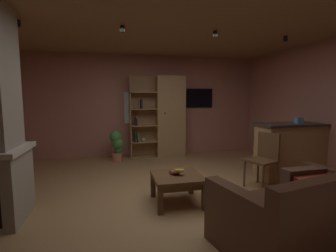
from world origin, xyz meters
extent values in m
cube|color=#A37A4C|center=(0.00, 0.00, -0.01)|extent=(5.84, 5.83, 0.02)
cube|color=#AD7060|center=(0.00, 2.95, 1.29)|extent=(5.96, 0.06, 2.57)
cube|color=#8E6B47|center=(0.00, 0.00, 2.58)|extent=(5.84, 5.83, 0.02)
cube|color=white|center=(-0.30, 2.91, 1.25)|extent=(0.57, 0.01, 0.79)
cube|color=#A87F51|center=(0.56, 2.67, 1.02)|extent=(0.72, 0.38, 2.04)
cube|color=#A87F51|center=(-0.13, 2.85, 1.02)|extent=(0.66, 0.02, 2.04)
cube|color=#A87F51|center=(-0.45, 2.67, 1.02)|extent=(0.02, 0.38, 2.04)
sphere|color=black|center=(0.38, 2.46, 1.12)|extent=(0.04, 0.04, 0.04)
cube|color=#A87F51|center=(-0.13, 2.67, 0.01)|extent=(0.66, 0.38, 0.02)
cube|color=#A87F51|center=(-0.13, 2.67, 0.41)|extent=(0.66, 0.38, 0.02)
cube|color=#A87F51|center=(-0.13, 2.67, 0.82)|extent=(0.66, 0.38, 0.02)
cube|color=#A87F51|center=(-0.13, 2.67, 1.23)|extent=(0.66, 0.38, 0.02)
cube|color=#A87F51|center=(-0.13, 2.67, 1.63)|extent=(0.66, 0.38, 0.02)
cube|color=black|center=(-0.35, 2.61, 0.51)|extent=(0.03, 0.23, 0.19)
cube|color=black|center=(-0.19, 2.61, 1.35)|extent=(0.04, 0.23, 0.23)
cube|color=brown|center=(-0.30, 2.61, 0.94)|extent=(0.05, 0.23, 0.22)
cube|color=#387247|center=(-0.27, 2.61, 0.53)|extent=(0.03, 0.23, 0.22)
cube|color=black|center=(-0.33, 2.61, 0.91)|extent=(0.05, 0.23, 0.17)
sphere|color=beige|center=(-0.12, 2.67, 0.46)|extent=(0.10, 0.10, 0.10)
cube|color=#A87F51|center=(2.47, 0.45, 0.50)|extent=(1.46, 0.51, 1.00)
cube|color=#2D2826|center=(2.47, 0.45, 1.02)|extent=(1.52, 0.57, 0.04)
cube|color=#598CBF|center=(2.44, 0.40, 1.09)|extent=(0.13, 0.13, 0.11)
cube|color=#4C2D1E|center=(0.96, -1.38, 0.21)|extent=(1.78, 1.27, 0.42)
cube|color=#4C2D1E|center=(0.25, -1.54, 0.34)|extent=(0.35, 0.96, 0.67)
cube|color=olive|center=(1.15, -1.33, 0.53)|extent=(0.42, 0.28, 0.33)
cube|color=#AD3D2D|center=(1.14, -1.42, 0.53)|extent=(0.47, 0.16, 0.36)
cube|color=brown|center=(1.10, -1.30, 0.55)|extent=(0.47, 0.16, 0.44)
cube|color=brown|center=(0.01, -0.17, 0.39)|extent=(0.69, 0.67, 0.05)
cube|color=brown|center=(0.01, -0.17, 0.32)|extent=(0.62, 0.61, 0.08)
cube|color=brown|center=(-0.29, -0.47, 0.18)|extent=(0.07, 0.07, 0.36)
cube|color=brown|center=(0.31, -0.47, 0.18)|extent=(0.07, 0.07, 0.36)
cube|color=brown|center=(-0.29, 0.13, 0.18)|extent=(0.07, 0.07, 0.36)
cube|color=brown|center=(0.31, 0.13, 0.18)|extent=(0.07, 0.07, 0.36)
cube|color=#B22D2D|center=(-0.02, -0.09, 0.42)|extent=(0.14, 0.09, 0.03)
cube|color=brown|center=(-0.02, -0.13, 0.45)|extent=(0.14, 0.13, 0.03)
cube|color=gold|center=(0.03, -0.19, 0.48)|extent=(0.14, 0.10, 0.03)
cube|color=brown|center=(1.52, 0.12, 0.46)|extent=(0.54, 0.54, 0.04)
cube|color=brown|center=(1.70, 0.18, 0.70)|extent=(0.18, 0.39, 0.44)
cylinder|color=brown|center=(1.29, 0.22, 0.23)|extent=(0.04, 0.04, 0.46)
cylinder|color=brown|center=(1.42, -0.12, 0.23)|extent=(0.04, 0.04, 0.46)
cylinder|color=brown|center=(1.62, 0.35, 0.23)|extent=(0.04, 0.04, 0.46)
cylinder|color=brown|center=(1.75, 0.01, 0.23)|extent=(0.04, 0.04, 0.46)
cylinder|color=#B77051|center=(-0.80, 2.42, 0.10)|extent=(0.25, 0.25, 0.21)
sphere|color=#3D7F3D|center=(-0.76, 2.41, 0.29)|extent=(0.21, 0.21, 0.21)
sphere|color=#3D7F3D|center=(-0.78, 2.38, 0.44)|extent=(0.29, 0.29, 0.29)
sphere|color=#3D7F3D|center=(-0.82, 2.40, 0.59)|extent=(0.28, 0.28, 0.28)
cube|color=black|center=(1.32, 2.89, 1.49)|extent=(0.89, 0.05, 0.50)
cube|color=black|center=(1.32, 2.86, 1.49)|extent=(0.85, 0.01, 0.46)
cylinder|color=black|center=(-2.09, 0.34, 2.50)|extent=(0.07, 0.07, 0.09)
cylinder|color=black|center=(-0.70, 0.32, 2.50)|extent=(0.07, 0.07, 0.09)
cylinder|color=black|center=(0.74, 0.31, 2.50)|extent=(0.07, 0.07, 0.09)
cylinder|color=black|center=(2.03, 0.33, 2.50)|extent=(0.07, 0.07, 0.09)
camera|label=1|loc=(-0.86, -3.48, 1.51)|focal=26.51mm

